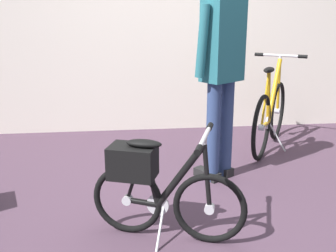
{
  "coord_description": "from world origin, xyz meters",
  "views": [
    {
      "loc": [
        -0.37,
        -2.69,
        1.39
      ],
      "look_at": [
        -0.05,
        0.17,
        0.55
      ],
      "focal_mm": 44.03,
      "sensor_mm": 36.0,
      "label": 1
    }
  ],
  "objects": [
    {
      "name": "folding_bike_foreground",
      "position": [
        -0.19,
        -0.39,
        0.35
      ],
      "size": [
        0.92,
        0.54,
        0.69
      ],
      "color": "black",
      "rests_on": "ground_plane"
    },
    {
      "name": "visitor_near_wall",
      "position": [
        0.41,
        0.46,
        0.98
      ],
      "size": [
        0.44,
        0.38,
        1.7
      ],
      "color": "navy",
      "rests_on": "ground_plane"
    },
    {
      "name": "ground_plane",
      "position": [
        0.0,
        0.0,
        0.0
      ],
      "size": [
        7.08,
        7.08,
        0.0
      ],
      "primitive_type": "plane",
      "color": "#473342"
    },
    {
      "name": "display_bike_left",
      "position": [
        1.09,
        1.15,
        0.35
      ],
      "size": [
        0.77,
        1.15,
        0.93
      ],
      "color": "black",
      "rests_on": "ground_plane"
    }
  ]
}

